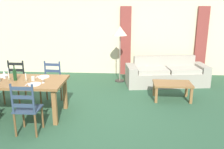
{
  "coord_description": "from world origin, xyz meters",
  "views": [
    {
      "loc": [
        0.76,
        -4.58,
        2.16
      ],
      "look_at": [
        0.43,
        0.41,
        0.75
      ],
      "focal_mm": 38.28,
      "sensor_mm": 36.0,
      "label": 1
    }
  ],
  "objects_px": {
    "wine_glass_near_right": "(43,77)",
    "coffee_table": "(172,86)",
    "dining_table": "(18,84)",
    "coffee_cup_primary": "(33,79)",
    "wine_glass_far_left": "(4,73)",
    "standing_lamp": "(120,34)",
    "dining_chair_near_right": "(27,109)",
    "wine_bottle": "(15,75)",
    "dining_chair_far_left": "(15,82)",
    "dining_chair_far_right": "(51,83)",
    "couch": "(166,74)"
  },
  "relations": [
    {
      "from": "dining_chair_far_left",
      "to": "dining_chair_near_right",
      "type": "bearing_deg",
      "value": -58.48
    },
    {
      "from": "wine_bottle",
      "to": "wine_glass_far_left",
      "type": "relative_size",
      "value": 1.96
    },
    {
      "from": "coffee_cup_primary",
      "to": "dining_table",
      "type": "bearing_deg",
      "value": 177.99
    },
    {
      "from": "standing_lamp",
      "to": "dining_chair_near_right",
      "type": "bearing_deg",
      "value": -114.89
    },
    {
      "from": "dining_chair_far_left",
      "to": "coffee_cup_primary",
      "type": "distance_m",
      "value": 1.12
    },
    {
      "from": "wine_glass_far_left",
      "to": "coffee_table",
      "type": "relative_size",
      "value": 0.18
    },
    {
      "from": "couch",
      "to": "coffee_table",
      "type": "height_order",
      "value": "couch"
    },
    {
      "from": "dining_table",
      "to": "dining_chair_far_right",
      "type": "bearing_deg",
      "value": 58.59
    },
    {
      "from": "dining_chair_near_right",
      "to": "couch",
      "type": "relative_size",
      "value": 0.4
    },
    {
      "from": "wine_bottle",
      "to": "wine_glass_far_left",
      "type": "height_order",
      "value": "wine_bottle"
    },
    {
      "from": "dining_chair_far_left",
      "to": "wine_glass_far_left",
      "type": "height_order",
      "value": "dining_chair_far_left"
    },
    {
      "from": "dining_chair_near_right",
      "to": "standing_lamp",
      "type": "bearing_deg",
      "value": 65.11
    },
    {
      "from": "wine_bottle",
      "to": "couch",
      "type": "xyz_separation_m",
      "value": [
        3.35,
        2.3,
        -0.58
      ]
    },
    {
      "from": "dining_chair_near_right",
      "to": "dining_table",
      "type": "bearing_deg",
      "value": 122.67
    },
    {
      "from": "dining_chair_far_right",
      "to": "wine_glass_far_left",
      "type": "relative_size",
      "value": 5.96
    },
    {
      "from": "wine_glass_near_right",
      "to": "wine_glass_far_left",
      "type": "bearing_deg",
      "value": 164.08
    },
    {
      "from": "dining_table",
      "to": "wine_bottle",
      "type": "distance_m",
      "value": 0.21
    },
    {
      "from": "coffee_cup_primary",
      "to": "dining_chair_far_left",
      "type": "bearing_deg",
      "value": 135.36
    },
    {
      "from": "dining_chair_near_right",
      "to": "wine_glass_far_left",
      "type": "relative_size",
      "value": 5.96
    },
    {
      "from": "wine_glass_near_right",
      "to": "standing_lamp",
      "type": "xyz_separation_m",
      "value": [
        1.4,
        2.61,
        0.55
      ]
    },
    {
      "from": "couch",
      "to": "standing_lamp",
      "type": "bearing_deg",
      "value": 172.13
    },
    {
      "from": "dining_chair_far_right",
      "to": "coffee_table",
      "type": "relative_size",
      "value": 1.07
    },
    {
      "from": "dining_chair_far_left",
      "to": "couch",
      "type": "relative_size",
      "value": 0.4
    },
    {
      "from": "dining_chair_far_right",
      "to": "wine_bottle",
      "type": "xyz_separation_m",
      "value": [
        -0.48,
        -0.73,
        0.39
      ]
    },
    {
      "from": "wine_bottle",
      "to": "dining_chair_far_left",
      "type": "bearing_deg",
      "value": 117.96
    },
    {
      "from": "couch",
      "to": "wine_bottle",
      "type": "bearing_deg",
      "value": -145.58
    },
    {
      "from": "wine_glass_far_left",
      "to": "wine_bottle",
      "type": "bearing_deg",
      "value": -23.6
    },
    {
      "from": "dining_table",
      "to": "dining_chair_near_right",
      "type": "xyz_separation_m",
      "value": [
        0.48,
        -0.74,
        -0.19
      ]
    },
    {
      "from": "wine_glass_near_right",
      "to": "coffee_table",
      "type": "relative_size",
      "value": 0.18
    },
    {
      "from": "coffee_cup_primary",
      "to": "dining_chair_far_right",
      "type": "bearing_deg",
      "value": 81.11
    },
    {
      "from": "dining_table",
      "to": "coffee_cup_primary",
      "type": "xyz_separation_m",
      "value": [
        0.33,
        -0.01,
        0.13
      ]
    },
    {
      "from": "coffee_cup_primary",
      "to": "dining_chair_near_right",
      "type": "bearing_deg",
      "value": -78.54
    },
    {
      "from": "dining_table",
      "to": "coffee_cup_primary",
      "type": "relative_size",
      "value": 21.11
    },
    {
      "from": "dining_chair_far_right",
      "to": "dining_chair_near_right",
      "type": "bearing_deg",
      "value": -88.72
    },
    {
      "from": "dining_chair_near_right",
      "to": "dining_chair_far_right",
      "type": "relative_size",
      "value": 1.0
    },
    {
      "from": "dining_chair_near_right",
      "to": "wine_bottle",
      "type": "height_order",
      "value": "wine_bottle"
    },
    {
      "from": "dining_chair_far_left",
      "to": "dining_table",
      "type": "bearing_deg",
      "value": -59.66
    },
    {
      "from": "dining_table",
      "to": "wine_glass_near_right",
      "type": "height_order",
      "value": "wine_glass_near_right"
    },
    {
      "from": "wine_glass_near_right",
      "to": "standing_lamp",
      "type": "bearing_deg",
      "value": 61.83
    },
    {
      "from": "couch",
      "to": "dining_chair_far_right",
      "type": "bearing_deg",
      "value": -151.35
    },
    {
      "from": "dining_chair_near_right",
      "to": "couch",
      "type": "height_order",
      "value": "dining_chair_near_right"
    },
    {
      "from": "dining_chair_near_right",
      "to": "wine_bottle",
      "type": "relative_size",
      "value": 3.04
    },
    {
      "from": "dining_table",
      "to": "wine_glass_far_left",
      "type": "xyz_separation_m",
      "value": [
        -0.33,
        0.12,
        0.2
      ]
    },
    {
      "from": "dining_chair_near_right",
      "to": "wine_glass_far_left",
      "type": "xyz_separation_m",
      "value": [
        -0.8,
        0.87,
        0.38
      ]
    },
    {
      "from": "couch",
      "to": "coffee_table",
      "type": "xyz_separation_m",
      "value": [
        -0.03,
        -1.21,
        0.06
      ]
    },
    {
      "from": "dining_chair_near_right",
      "to": "dining_chair_far_left",
      "type": "xyz_separation_m",
      "value": [
        -0.91,
        1.48,
        0.0
      ]
    },
    {
      "from": "dining_table",
      "to": "wine_glass_near_right",
      "type": "bearing_deg",
      "value": -13.12
    },
    {
      "from": "dining_chair_far_left",
      "to": "wine_glass_far_left",
      "type": "distance_m",
      "value": 0.73
    },
    {
      "from": "couch",
      "to": "standing_lamp",
      "type": "xyz_separation_m",
      "value": [
        -1.34,
        0.19,
        1.12
      ]
    },
    {
      "from": "wine_glass_near_right",
      "to": "coffee_cup_primary",
      "type": "distance_m",
      "value": 0.28
    }
  ]
}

